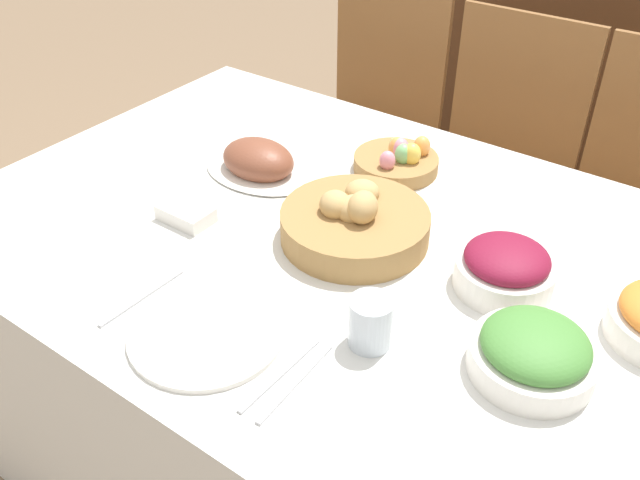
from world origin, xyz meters
TOP-DOWN VIEW (x-y plane):
  - ground_plane at (0.00, 0.00)m, footprint 12.00×12.00m
  - dining_table at (0.00, 0.00)m, footprint 1.57×1.08m
  - chair_far_center at (-0.01, 0.86)m, footprint 0.42×0.42m
  - chair_far_left at (-0.47, 0.86)m, footprint 0.43×0.43m
  - chair_far_right at (0.43, 0.86)m, footprint 0.43×0.43m
  - sideboard at (-0.02, 1.73)m, footprint 1.37×0.44m
  - bread_basket at (0.03, 0.01)m, footprint 0.30×0.30m
  - egg_basket at (-0.03, 0.29)m, footprint 0.20×0.20m
  - ham_platter at (-0.29, 0.10)m, footprint 0.27×0.19m
  - green_salad_bowl at (0.45, -0.13)m, footprint 0.20×0.20m
  - beet_salad_bowl at (0.33, 0.04)m, footprint 0.18×0.18m
  - dinner_plate at (-0.02, -0.36)m, footprint 0.26×0.26m
  - fork at (-0.17, -0.36)m, footprint 0.02×0.19m
  - knife at (0.14, -0.36)m, footprint 0.02×0.19m
  - spoon at (0.17, -0.36)m, footprint 0.02×0.19m
  - drinking_cup at (0.22, -0.22)m, footprint 0.07×0.07m
  - butter_dish at (-0.28, -0.14)m, footprint 0.11×0.07m

SIDE VIEW (x-z plane):
  - ground_plane at x=0.00m, z-range 0.00..0.00m
  - dining_table at x=0.00m, z-range 0.00..0.77m
  - sideboard at x=-0.02m, z-range 0.00..0.92m
  - chair_far_center at x=-0.01m, z-range 0.04..1.00m
  - chair_far_left at x=-0.47m, z-range 0.04..1.00m
  - chair_far_right at x=0.43m, z-range 0.04..1.00m
  - fork at x=-0.17m, z-range 0.77..0.78m
  - knife at x=0.14m, z-range 0.77..0.78m
  - spoon at x=0.17m, z-range 0.77..0.78m
  - dinner_plate at x=-0.02m, z-range 0.77..0.78m
  - butter_dish at x=-0.28m, z-range 0.77..0.80m
  - egg_basket at x=-0.03m, z-range 0.76..0.84m
  - ham_platter at x=-0.29m, z-range 0.76..0.84m
  - bread_basket at x=0.03m, z-range 0.75..0.87m
  - green_salad_bowl at x=0.45m, z-range 0.77..0.86m
  - beet_salad_bowl at x=0.33m, z-range 0.77..0.86m
  - drinking_cup at x=0.22m, z-range 0.77..0.86m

